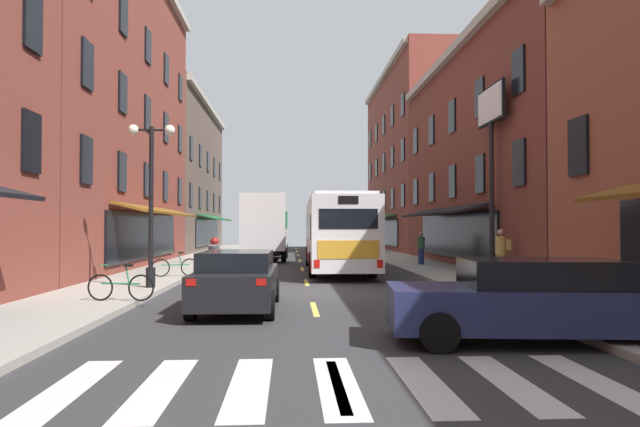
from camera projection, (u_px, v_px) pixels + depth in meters
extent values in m
cube|color=#333335|center=(309.00, 294.00, 17.04)|extent=(34.80, 80.00, 0.10)
cube|color=#DBCC4C|center=(338.00, 384.00, 7.06)|extent=(0.14, 2.40, 0.01)
cube|color=#DBCC4C|center=(315.00, 309.00, 13.55)|extent=(0.14, 2.40, 0.01)
cube|color=#DBCC4C|center=(306.00, 282.00, 20.04)|extent=(0.14, 2.40, 0.01)
cube|color=#DBCC4C|center=(302.00, 269.00, 26.53)|extent=(0.14, 2.40, 0.01)
cube|color=#DBCC4C|center=(300.00, 261.00, 33.02)|extent=(0.14, 2.40, 0.01)
cube|color=#DBCC4C|center=(298.00, 255.00, 39.50)|extent=(0.14, 2.40, 0.01)
cube|color=#DBCC4C|center=(297.00, 251.00, 45.99)|extent=(0.14, 2.40, 0.01)
cube|color=#DBCC4C|center=(296.00, 248.00, 52.48)|extent=(0.14, 2.40, 0.01)
cube|color=silver|center=(69.00, 388.00, 6.88)|extent=(0.50, 2.80, 0.01)
cube|color=silver|center=(160.00, 387.00, 6.94)|extent=(0.50, 2.80, 0.01)
cube|color=silver|center=(249.00, 385.00, 7.00)|extent=(0.50, 2.80, 0.01)
cube|color=silver|center=(338.00, 384.00, 7.06)|extent=(0.50, 2.80, 0.01)
cube|color=silver|center=(424.00, 383.00, 7.12)|extent=(0.50, 2.80, 0.01)
cube|color=silver|center=(509.00, 381.00, 7.18)|extent=(0.50, 2.80, 0.01)
cube|color=silver|center=(593.00, 380.00, 7.24)|extent=(0.50, 2.80, 0.01)
cube|color=#A39E93|center=(111.00, 291.00, 16.73)|extent=(3.00, 80.00, 0.14)
cube|color=#A39E93|center=(501.00, 289.00, 17.37)|extent=(3.00, 80.00, 0.14)
cube|color=black|center=(31.00, 142.00, 14.75)|extent=(0.10, 1.00, 1.60)
cube|color=black|center=(33.00, 21.00, 14.83)|extent=(0.10, 1.00, 1.60)
cube|color=brown|center=(61.00, 107.00, 26.59)|extent=(8.00, 19.90, 15.25)
cube|color=black|center=(147.00, 236.00, 26.66)|extent=(0.10, 12.00, 2.10)
cube|color=brown|center=(162.00, 211.00, 26.73)|extent=(1.38, 11.20, 0.44)
cube|color=black|center=(86.00, 160.00, 18.74)|extent=(0.10, 1.00, 1.60)
cube|color=black|center=(122.00, 172.00, 22.74)|extent=(0.10, 1.00, 1.60)
cube|color=black|center=(147.00, 180.00, 26.73)|extent=(0.10, 1.00, 1.60)
cube|color=black|center=(166.00, 186.00, 30.72)|extent=(0.10, 1.00, 1.60)
cube|color=black|center=(180.00, 191.00, 34.71)|extent=(0.10, 1.00, 1.60)
cube|color=black|center=(87.00, 65.00, 18.82)|extent=(0.10, 1.00, 1.60)
cube|color=black|center=(123.00, 93.00, 22.81)|extent=(0.10, 1.00, 1.60)
cube|color=black|center=(148.00, 113.00, 26.81)|extent=(0.10, 1.00, 1.60)
cube|color=black|center=(166.00, 128.00, 30.80)|extent=(0.10, 1.00, 1.60)
cube|color=black|center=(180.00, 139.00, 34.79)|extent=(0.10, 1.00, 1.60)
cube|color=black|center=(123.00, 15.00, 22.89)|extent=(0.10, 1.00, 1.60)
cube|color=black|center=(148.00, 46.00, 26.88)|extent=(0.10, 1.00, 1.60)
cube|color=black|center=(166.00, 70.00, 30.88)|extent=(0.10, 1.00, 1.60)
cube|color=black|center=(180.00, 88.00, 34.87)|extent=(0.10, 1.00, 1.60)
cube|color=brown|center=(159.00, 177.00, 46.52)|extent=(8.00, 19.90, 12.27)
cube|color=#B2AD9E|center=(209.00, 108.00, 46.88)|extent=(0.44, 19.40, 0.40)
cube|color=black|center=(208.00, 232.00, 46.63)|extent=(0.10, 12.00, 2.10)
cube|color=#1E6638|center=(216.00, 218.00, 46.70)|extent=(1.38, 11.20, 0.44)
cube|color=black|center=(191.00, 195.00, 38.71)|extent=(0.10, 1.00, 1.60)
cube|color=black|center=(200.00, 198.00, 42.70)|extent=(0.10, 1.00, 1.60)
cube|color=black|center=(208.00, 200.00, 46.69)|extent=(0.10, 1.00, 1.60)
cube|color=black|center=(214.00, 202.00, 50.69)|extent=(0.10, 1.00, 1.60)
cube|color=black|center=(220.00, 204.00, 54.68)|extent=(0.10, 1.00, 1.60)
cube|color=black|center=(191.00, 148.00, 38.78)|extent=(0.10, 1.00, 1.60)
cube|color=black|center=(200.00, 156.00, 42.78)|extent=(0.10, 1.00, 1.60)
cube|color=black|center=(208.00, 162.00, 46.77)|extent=(0.10, 1.00, 1.60)
cube|color=black|center=(214.00, 167.00, 50.76)|extent=(0.10, 1.00, 1.60)
cube|color=black|center=(220.00, 171.00, 54.76)|extent=(0.10, 1.00, 1.60)
cube|color=black|center=(578.00, 146.00, 15.55)|extent=(0.10, 1.00, 1.60)
cube|color=brown|center=(533.00, 157.00, 27.78)|extent=(8.00, 19.90, 10.87)
cube|color=#B2AD9E|center=(451.00, 53.00, 27.68)|extent=(0.44, 19.40, 0.40)
cube|color=black|center=(453.00, 236.00, 27.46)|extent=(0.10, 12.00, 2.10)
cube|color=black|center=(438.00, 211.00, 27.45)|extent=(1.38, 11.20, 0.44)
cube|color=black|center=(519.00, 163.00, 19.54)|extent=(0.10, 1.00, 1.60)
cube|color=black|center=(480.00, 174.00, 23.53)|extent=(0.10, 1.00, 1.60)
cube|color=black|center=(453.00, 182.00, 27.53)|extent=(0.10, 1.00, 1.60)
cube|color=black|center=(432.00, 187.00, 31.52)|extent=(0.10, 1.00, 1.60)
cube|color=black|center=(416.00, 192.00, 35.51)|extent=(0.10, 1.00, 1.60)
cube|color=black|center=(519.00, 71.00, 19.62)|extent=(0.10, 1.00, 1.60)
cube|color=black|center=(480.00, 98.00, 23.61)|extent=(0.10, 1.00, 1.60)
cube|color=black|center=(452.00, 116.00, 27.60)|extent=(0.10, 1.00, 1.60)
cube|color=black|center=(432.00, 130.00, 31.60)|extent=(0.10, 1.00, 1.60)
cube|color=black|center=(416.00, 141.00, 35.59)|extent=(0.10, 1.00, 1.60)
cube|color=brown|center=(431.00, 162.00, 47.79)|extent=(8.00, 19.90, 14.99)
cube|color=#B2AD9E|center=(383.00, 78.00, 47.74)|extent=(0.44, 19.40, 0.40)
cube|color=black|center=(384.00, 232.00, 47.43)|extent=(0.10, 12.00, 2.10)
cube|color=#1E6638|center=(376.00, 218.00, 47.42)|extent=(1.38, 11.20, 0.44)
cube|color=black|center=(403.00, 195.00, 39.51)|extent=(0.10, 1.00, 1.60)
cube|color=black|center=(393.00, 198.00, 43.50)|extent=(0.10, 1.00, 1.60)
cube|color=black|center=(384.00, 201.00, 47.49)|extent=(0.10, 1.00, 1.60)
cube|color=black|center=(377.00, 203.00, 51.48)|extent=(0.10, 1.00, 1.60)
cube|color=black|center=(370.00, 204.00, 55.48)|extent=(0.10, 1.00, 1.60)
cube|color=black|center=(403.00, 150.00, 39.58)|extent=(0.10, 1.00, 1.60)
cube|color=black|center=(393.00, 157.00, 43.58)|extent=(0.10, 1.00, 1.60)
cube|color=black|center=(384.00, 163.00, 47.57)|extent=(0.10, 1.00, 1.60)
cube|color=black|center=(377.00, 168.00, 51.56)|extent=(0.10, 1.00, 1.60)
cube|color=black|center=(370.00, 172.00, 55.55)|extent=(0.10, 1.00, 1.60)
cube|color=black|center=(403.00, 105.00, 39.66)|extent=(0.10, 1.00, 1.60)
cube|color=black|center=(392.00, 116.00, 43.65)|extent=(0.10, 1.00, 1.60)
cube|color=black|center=(384.00, 125.00, 47.65)|extent=(0.10, 1.00, 1.60)
cube|color=black|center=(376.00, 133.00, 51.64)|extent=(0.10, 1.00, 1.60)
cube|color=black|center=(370.00, 140.00, 55.63)|extent=(0.10, 1.00, 1.60)
cylinder|color=black|center=(492.00, 198.00, 21.34)|extent=(0.18, 0.18, 5.86)
cylinder|color=black|center=(492.00, 272.00, 21.27)|extent=(0.40, 0.40, 0.24)
cube|color=black|center=(491.00, 105.00, 21.43)|extent=(0.10, 2.61, 1.42)
cube|color=white|center=(489.00, 105.00, 21.42)|extent=(0.04, 2.45, 1.26)
cube|color=white|center=(493.00, 105.00, 21.43)|extent=(0.04, 2.45, 1.26)
cube|color=white|center=(337.00, 232.00, 25.08)|extent=(2.69, 11.17, 2.79)
cube|color=silver|center=(337.00, 200.00, 25.12)|extent=(2.48, 9.96, 0.16)
cube|color=black|center=(336.00, 228.00, 25.39)|extent=(2.70, 8.77, 0.96)
cube|color=maroon|center=(337.00, 258.00, 25.05)|extent=(2.72, 10.77, 0.36)
cube|color=black|center=(330.00, 228.00, 30.61)|extent=(2.25, 0.15, 1.10)
cube|color=black|center=(348.00, 219.00, 19.57)|extent=(2.05, 0.15, 0.70)
cube|color=gold|center=(348.00, 250.00, 19.54)|extent=(2.15, 0.13, 0.64)
cube|color=black|center=(348.00, 200.00, 19.58)|extent=(0.70, 0.11, 0.28)
cube|color=red|center=(317.00, 264.00, 19.47)|extent=(0.20, 0.08, 0.28)
cube|color=red|center=(380.00, 264.00, 19.56)|extent=(0.20, 0.08, 0.28)
cylinder|color=black|center=(309.00, 256.00, 28.57)|extent=(0.31, 1.00, 1.00)
cylinder|color=black|center=(355.00, 256.00, 28.66)|extent=(0.31, 1.00, 1.00)
cylinder|color=black|center=(313.00, 265.00, 21.94)|extent=(0.31, 1.00, 1.00)
cylinder|color=black|center=(373.00, 265.00, 22.04)|extent=(0.31, 1.00, 1.00)
cube|color=#B21E19|center=(268.00, 234.00, 36.18)|extent=(2.33, 2.06, 2.40)
cube|color=black|center=(269.00, 221.00, 37.17)|extent=(2.00, 0.13, 0.80)
cube|color=silver|center=(265.00, 222.00, 32.41)|extent=(2.48, 5.60, 3.09)
cube|color=#196633|center=(286.00, 220.00, 32.46)|extent=(0.11, 3.34, 0.90)
cube|color=black|center=(266.00, 251.00, 33.38)|extent=(2.01, 7.22, 0.24)
cylinder|color=black|center=(251.00, 251.00, 35.91)|extent=(0.29, 0.90, 0.90)
cylinder|color=black|center=(286.00, 251.00, 36.00)|extent=(0.29, 0.90, 0.90)
cylinder|color=black|center=(244.00, 254.00, 31.49)|extent=(0.29, 0.90, 0.90)
cylinder|color=black|center=(284.00, 254.00, 31.57)|extent=(0.29, 0.90, 0.90)
cube|color=navy|center=(531.00, 308.00, 9.61)|extent=(4.94, 2.27, 0.71)
cube|color=black|center=(542.00, 274.00, 9.61)|extent=(2.73, 1.89, 0.50)
cylinder|color=black|center=(439.00, 332.00, 8.83)|extent=(0.66, 0.28, 0.64)
cylinder|color=black|center=(424.00, 315.00, 10.53)|extent=(0.66, 0.28, 0.64)
cylinder|color=black|center=(609.00, 317.00, 10.38)|extent=(0.66, 0.28, 0.64)
cube|color=black|center=(238.00, 285.00, 13.38)|extent=(1.81, 4.39, 0.73)
cube|color=black|center=(237.00, 261.00, 13.22)|extent=(1.62, 2.38, 0.46)
cube|color=red|center=(191.00, 282.00, 11.20)|extent=(0.20, 0.06, 0.14)
cube|color=red|center=(261.00, 282.00, 11.26)|extent=(0.20, 0.06, 0.14)
cylinder|color=black|center=(212.00, 290.00, 14.82)|extent=(0.23, 0.64, 0.64)
cylinder|color=black|center=(275.00, 290.00, 14.89)|extent=(0.23, 0.64, 0.64)
cylinder|color=black|center=(191.00, 306.00, 11.86)|extent=(0.23, 0.64, 0.64)
cylinder|color=black|center=(269.00, 305.00, 11.93)|extent=(0.23, 0.64, 0.64)
cylinder|color=black|center=(217.00, 279.00, 18.07)|extent=(0.11, 0.62, 0.62)
cylinder|color=black|center=(212.00, 283.00, 16.63)|extent=(0.13, 0.62, 0.62)
cylinder|color=#B2B2B7|center=(217.00, 270.00, 17.96)|extent=(0.08, 0.33, 0.68)
ellipsoid|color=navy|center=(215.00, 264.00, 17.54)|extent=(0.33, 0.57, 0.28)
cube|color=black|center=(214.00, 268.00, 17.14)|extent=(0.27, 0.57, 0.12)
cube|color=#B2B2B7|center=(214.00, 278.00, 17.35)|extent=(0.25, 0.41, 0.30)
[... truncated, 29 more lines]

